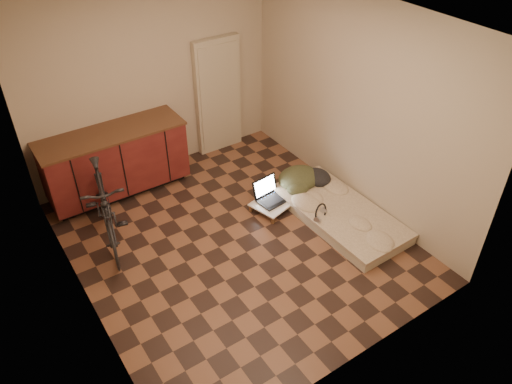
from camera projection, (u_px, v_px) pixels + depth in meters
room_shell at (232, 147)px, 5.18m from camera, size 3.50×4.00×2.60m
cabinets at (116, 162)px, 6.47m from camera, size 1.84×0.62×0.91m
appliance_panel at (218, 96)px, 7.16m from camera, size 0.70×0.10×1.70m
bicycle at (104, 203)px, 5.67m from camera, size 0.83×1.69×1.05m
futon at (339, 213)px, 6.24m from camera, size 0.88×1.80×0.15m
clothing_pile at (304, 173)px, 6.60m from camera, size 0.62×0.52×0.25m
headphones at (321, 212)px, 6.01m from camera, size 0.31×0.29×0.17m
lap_desk at (277, 200)px, 6.43m from camera, size 0.74×0.58×0.11m
laptop at (270, 195)px, 6.40m from camera, size 0.42×0.38×0.26m
mouse at (289, 189)px, 6.57m from camera, size 0.06×0.10×0.04m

